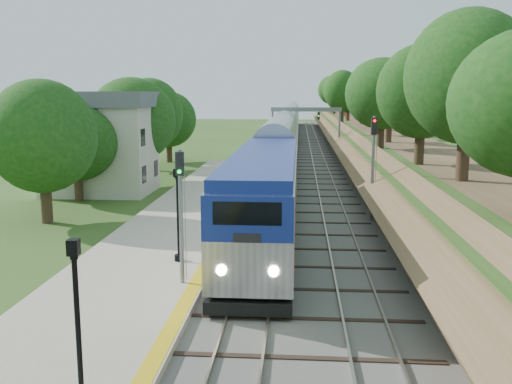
# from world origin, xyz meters

# --- Properties ---
(trackbed) EXTENTS (9.50, 170.00, 0.28)m
(trackbed) POSITION_xyz_m (2.00, 60.00, 0.07)
(trackbed) COLOR #4C4944
(trackbed) RESTS_ON ground
(platform) EXTENTS (6.40, 68.00, 0.38)m
(platform) POSITION_xyz_m (-5.20, 16.00, 0.19)
(platform) COLOR #A69A86
(platform) RESTS_ON ground
(yellow_stripe) EXTENTS (0.55, 68.00, 0.01)m
(yellow_stripe) POSITION_xyz_m (-2.35, 16.00, 0.39)
(yellow_stripe) COLOR gold
(yellow_stripe) RESTS_ON platform
(embankment) EXTENTS (10.64, 170.00, 11.70)m
(embankment) POSITION_xyz_m (10.35, 60.00, 1.95)
(embankment) COLOR brown
(embankment) RESTS_ON ground
(station_building) EXTENTS (8.60, 6.60, 8.00)m
(station_building) POSITION_xyz_m (-14.00, 30.00, 4.09)
(station_building) COLOR beige
(station_building) RESTS_ON ground
(signal_gantry) EXTENTS (8.40, 0.38, 6.20)m
(signal_gantry) POSITION_xyz_m (2.47, 54.99, 4.82)
(signal_gantry) COLOR slate
(signal_gantry) RESTS_ON ground
(trees_behind_platform) EXTENTS (7.82, 53.32, 7.21)m
(trees_behind_platform) POSITION_xyz_m (-11.17, 20.67, 4.53)
(trees_behind_platform) COLOR #332316
(trees_behind_platform) RESTS_ON ground
(train) EXTENTS (3.18, 127.37, 4.68)m
(train) POSITION_xyz_m (0.00, 67.28, 2.38)
(train) COLOR black
(train) RESTS_ON trackbed
(lamppost_mid) EXTENTS (0.41, 0.41, 4.19)m
(lamppost_mid) POSITION_xyz_m (-3.46, -1.49, 2.25)
(lamppost_mid) COLOR black
(lamppost_mid) RESTS_ON platform
(lamppost_far) EXTENTS (0.42, 0.42, 4.21)m
(lamppost_far) POSITION_xyz_m (-3.65, 10.73, 2.26)
(lamppost_far) COLOR black
(lamppost_far) RESTS_ON platform
(signal_platform) EXTENTS (0.31, 0.25, 5.36)m
(signal_platform) POSITION_xyz_m (-2.90, 7.78, 3.67)
(signal_platform) COLOR slate
(signal_platform) RESTS_ON platform
(signal_farside) EXTENTS (0.35, 0.28, 6.42)m
(signal_farside) POSITION_xyz_m (6.20, 20.98, 4.04)
(signal_farside) COLOR slate
(signal_farside) RESTS_ON ground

